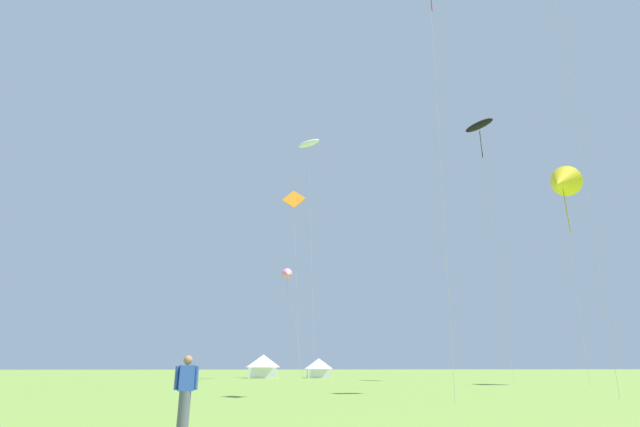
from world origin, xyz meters
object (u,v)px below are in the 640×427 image
kite_black_parafoil (479,126)px  kite_orange_diamond (294,200)px  kite_yellow_delta (562,183)px  festival_tent_right (263,365)px  person_spectator (185,393)px  festival_tent_left (319,367)px  kite_white_parafoil (309,144)px  kite_pink_delta (287,274)px

kite_black_parafoil → kite_orange_diamond: kite_black_parafoil is taller
kite_yellow_delta → kite_orange_diamond: size_ratio=0.80×
kite_yellow_delta → festival_tent_right: (-26.87, 26.65, -15.46)m
person_spectator → festival_tent_right: bearing=89.9°
kite_orange_diamond → festival_tent_left: (3.75, 6.24, -20.70)m
person_spectator → festival_tent_left: festival_tent_left is taller
person_spectator → kite_white_parafoil: bearing=82.6°
kite_yellow_delta → person_spectator: size_ratio=10.85×
kite_black_parafoil → person_spectator: kite_black_parafoil is taller
kite_pink_delta → person_spectator: size_ratio=8.29×
kite_yellow_delta → kite_orange_diamond: 31.47m
kite_pink_delta → kite_yellow_delta: bearing=-48.1°
kite_orange_diamond → festival_tent_left: size_ratio=6.39×
kite_orange_diamond → festival_tent_right: (-3.44, 6.24, -20.45)m
kite_white_parafoil → person_spectator: 47.14m
kite_white_parafoil → person_spectator: bearing=-97.4°
kite_black_parafoil → kite_orange_diamond: size_ratio=1.23×
kite_white_parafoil → festival_tent_left: (2.23, 12.18, -25.94)m
festival_tent_left → kite_pink_delta: bearing=179.4°
kite_yellow_delta → kite_pink_delta: 36.07m
kite_black_parafoil → person_spectator: bearing=-125.8°
person_spectator → kite_yellow_delta: bearing=42.0°
person_spectator → festival_tent_right: size_ratio=0.39×
kite_black_parafoil → festival_tent_left: 36.16m
kite_black_parafoil → kite_yellow_delta: (2.07, -10.28, -11.30)m
kite_pink_delta → kite_white_parafoil: bearing=-80.3°
kite_yellow_delta → kite_orange_diamond: (-23.42, 20.41, 4.99)m
festival_tent_right → kite_orange_diamond: bearing=-61.1°
festival_tent_left → festival_tent_right: bearing=-180.0°
kite_black_parafoil → kite_orange_diamond: (-21.35, 10.13, -6.31)m
kite_orange_diamond → festival_tent_right: size_ratio=5.38×
kite_white_parafoil → kite_pink_delta: size_ratio=1.94×
person_spectator → festival_tent_right: festival_tent_right is taller
festival_tent_left → kite_black_parafoil: bearing=-42.9°
person_spectator → kite_pink_delta: bearing=86.7°
kite_orange_diamond → person_spectator: bearing=-94.5°
kite_yellow_delta → kite_pink_delta: size_ratio=1.31×
kite_black_parafoil → kite_yellow_delta: kite_black_parafoil is taller
kite_black_parafoil → festival_tent_left: (-17.61, 16.37, -27.01)m
kite_orange_diamond → person_spectator: 49.54m
kite_orange_diamond → kite_white_parafoil: bearing=-75.6°
kite_white_parafoil → kite_orange_diamond: (-1.52, 5.94, -5.24)m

